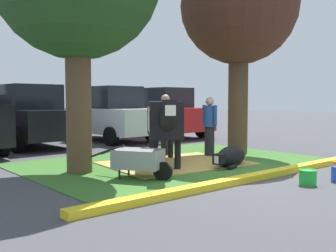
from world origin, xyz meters
name	(u,v)px	position (x,y,z in m)	size (l,w,h in m)	color
ground_plane	(230,173)	(0.00, 0.00, 0.00)	(80.00, 80.00, 0.00)	#424247
grass_island	(174,162)	(0.05, 1.85, 0.01)	(7.00, 4.89, 0.02)	#386B28
curb_yellow	(261,176)	(0.05, -0.75, 0.06)	(8.20, 0.24, 0.12)	yellow
hay_bedding	(176,163)	(-0.10, 1.58, 0.03)	(3.20, 2.40, 0.04)	tan
shade_tree_right	(239,8)	(2.46, 1.86, 4.09)	(3.27, 3.27, 5.79)	#4C3823
cow_holstein	(164,119)	(-0.39, 1.69, 1.08)	(2.14, 2.75, 1.53)	black
calf_lying	(231,157)	(0.60, 0.51, 0.24)	(1.33, 0.77, 0.48)	black
person_handler	(210,125)	(1.39, 1.93, 0.86)	(0.34, 0.53, 1.60)	black
person_visitor_near	(165,122)	(0.74, 2.99, 0.90)	(0.52, 0.34, 1.68)	black
wheelbarrow	(140,159)	(-1.79, 0.72, 0.39)	(1.18, 1.51, 0.63)	gray
bucket_green	(308,177)	(0.22, -1.64, 0.15)	(0.32, 0.32, 0.28)	green
sedan_blue	(27,116)	(-1.41, 7.57, 0.98)	(2.17, 4.48, 2.02)	black
hatchback_white	(109,114)	(1.59, 7.31, 0.98)	(2.17, 4.48, 2.02)	silver
sedan_red	(162,113)	(4.17, 7.34, 0.98)	(2.17, 4.48, 2.02)	red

